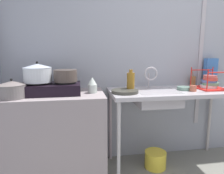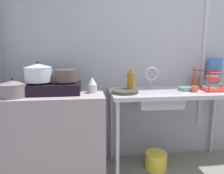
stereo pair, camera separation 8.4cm
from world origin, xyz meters
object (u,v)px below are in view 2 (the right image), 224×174
at_px(stove, 53,88).
at_px(faucet, 152,75).
at_px(pot_on_right_burner, 66,75).
at_px(pot_beside_stove, 13,89).
at_px(percolator, 92,85).
at_px(dish_rack, 212,84).
at_px(frying_pan, 125,91).
at_px(pot_on_left_burner, 38,73).
at_px(bucket_on_floor, 156,160).
at_px(cereal_box, 214,72).
at_px(utensil_jar, 196,81).
at_px(small_bowl_on_drainboard, 185,89).
at_px(sink_basin, 158,99).
at_px(bottle_by_sink, 131,82).
at_px(cup_by_rack, 195,89).

relative_size(stove, faucet, 2.17).
height_order(pot_on_right_burner, pot_beside_stove, pot_on_right_burner).
height_order(percolator, dish_rack, dish_rack).
distance_m(pot_on_right_burner, percolator, 0.28).
xyz_separation_m(pot_beside_stove, frying_pan, (1.05, 0.07, -0.06)).
xyz_separation_m(pot_on_right_burner, pot_beside_stove, (-0.46, -0.14, -0.10)).
relative_size(stove, pot_on_left_burner, 2.04).
relative_size(faucet, bucket_on_floor, 1.04).
bearing_deg(pot_on_right_burner, dish_rack, 0.47).
bearing_deg(stove, cereal_box, 7.35).
height_order(pot_on_right_burner, bucket_on_floor, pot_on_right_burner).
height_order(percolator, faucet, faucet).
height_order(utensil_jar, bucket_on_floor, utensil_jar).
bearing_deg(small_bowl_on_drainboard, pot_on_left_burner, 179.41).
distance_m(pot_on_left_burner, dish_rack, 1.86).
bearing_deg(percolator, small_bowl_on_drainboard, -0.32).
height_order(sink_basin, small_bowl_on_drainboard, small_bowl_on_drainboard).
distance_m(percolator, bucket_on_floor, 1.13).
height_order(bottle_by_sink, cereal_box, cereal_box).
bearing_deg(percolator, pot_on_right_burner, 177.78).
bearing_deg(pot_on_left_burner, frying_pan, -4.66).
bearing_deg(bottle_by_sink, pot_on_right_burner, -179.66).
distance_m(sink_basin, bottle_by_sink, 0.33).
relative_size(sink_basin, small_bowl_on_drainboard, 3.03).
bearing_deg(pot_on_left_burner, bucket_on_floor, -0.72).
bearing_deg(dish_rack, percolator, -179.00).
relative_size(pot_on_right_burner, dish_rack, 0.69).
distance_m(percolator, small_bowl_on_drainboard, 1.01).
xyz_separation_m(percolator, dish_rack, (1.33, 0.02, -0.01)).
height_order(faucet, small_bowl_on_drainboard, faucet).
distance_m(pot_on_right_burner, sink_basin, 0.98).
bearing_deg(bottle_by_sink, cup_by_rack, -8.99).
height_order(pot_on_left_burner, utensil_jar, pot_on_left_burner).
relative_size(pot_on_left_burner, percolator, 1.67).
bearing_deg(pot_on_right_burner, cup_by_rack, -4.31).
height_order(percolator, cup_by_rack, percolator).
height_order(pot_beside_stove, bucket_on_floor, pot_beside_stove).
height_order(sink_basin, cereal_box, cereal_box).
relative_size(stove, frying_pan, 1.98).
bearing_deg(percolator, pot_beside_stove, -170.10).
bearing_deg(sink_basin, small_bowl_on_drainboard, 5.03).
xyz_separation_m(dish_rack, utensil_jar, (-0.06, 0.23, -0.00)).
bearing_deg(dish_rack, bucket_on_floor, -177.39).
distance_m(bottle_by_sink, bucket_on_floor, 0.95).
height_order(bottle_by_sink, utensil_jar, bottle_by_sink).
bearing_deg(sink_basin, bottle_by_sink, 170.29).
distance_m(stove, cup_by_rack, 1.46).
distance_m(dish_rack, bucket_on_floor, 1.07).
relative_size(percolator, dish_rack, 0.48).
bearing_deg(frying_pan, dish_rack, 4.69).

